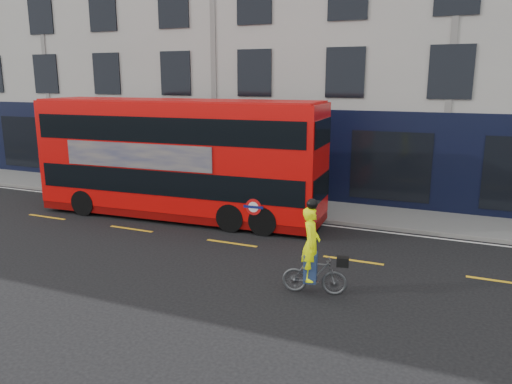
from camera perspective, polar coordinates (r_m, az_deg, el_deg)
The scene contains 8 objects.
ground at distance 17.35m, azimuth -17.05°, elevation -5.40°, with size 120.00×120.00×0.00m, color black.
pavement at distance 22.46m, azimuth -6.37°, elevation -0.63°, with size 60.00×3.00×0.12m, color slate.
kerb at distance 21.21m, azimuth -8.37°, elevation -1.48°, with size 60.00×0.12×0.13m, color slate.
building_terrace at distance 27.71m, azimuth 0.12°, elevation 17.46°, with size 50.00×10.07×15.00m.
road_edge_line at distance 20.98m, azimuth -8.79°, elevation -1.83°, with size 58.00×0.10×0.01m, color silver.
lane_dashes at distance 18.45m, azimuth -14.06°, elevation -4.11°, with size 58.00×0.12×0.01m, color gold, non-canonical shape.
bus at distance 19.23m, azimuth -8.75°, elevation 3.86°, with size 11.29×3.13×4.50m.
cyclist at distance 12.53m, azimuth 6.55°, elevation -7.86°, with size 1.67×0.78×2.44m.
Camera 1 is at (10.87, -12.45, 5.26)m, focal length 35.00 mm.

